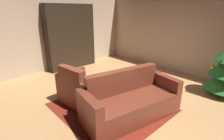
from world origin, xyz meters
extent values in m
plane|color=#B1804E|center=(0.00, 0.00, 0.00)|extent=(7.45, 7.45, 0.00)
cube|color=tan|center=(0.00, 2.80, 1.37)|extent=(6.33, 0.06, 2.75)
cube|color=tan|center=(-3.13, 0.00, 1.37)|extent=(0.06, 5.66, 2.75)
cube|color=maroon|center=(0.10, -0.43, 0.00)|extent=(2.20, 2.04, 0.01)
cube|color=black|center=(-2.73, 0.39, 1.09)|extent=(0.03, 1.73, 2.18)
cube|color=black|center=(-2.90, 1.24, 1.09)|extent=(0.36, 0.02, 2.18)
cube|color=black|center=(-2.90, -0.47, 1.09)|extent=(0.36, 0.03, 2.18)
cube|color=black|center=(-2.90, 0.39, 0.01)|extent=(0.34, 1.68, 0.03)
cube|color=black|center=(-2.90, 0.39, 0.44)|extent=(0.34, 1.68, 0.03)
cube|color=black|center=(-2.90, 0.39, 0.87)|extent=(0.34, 1.68, 0.02)
cube|color=black|center=(-2.90, 0.39, 1.30)|extent=(0.34, 1.68, 0.02)
cube|color=black|center=(-2.90, 0.39, 1.74)|extent=(0.34, 1.68, 0.02)
cube|color=black|center=(-2.90, 0.39, 2.17)|extent=(0.34, 1.68, 0.03)
cube|color=black|center=(-3.04, 0.39, 0.80)|extent=(0.05, 1.10, 0.69)
cube|color=black|center=(-3.01, 0.39, 0.80)|extent=(0.03, 1.13, 0.72)
cube|color=orange|center=(-2.96, 1.18, 0.17)|extent=(0.23, 0.03, 0.28)
cube|color=teal|center=(-2.94, 1.14, 0.14)|extent=(0.27, 0.04, 0.23)
cube|color=#42261F|center=(-2.97, 1.10, 0.19)|extent=(0.21, 0.03, 0.33)
cube|color=#1B5683|center=(-2.94, 1.06, 0.19)|extent=(0.27, 0.03, 0.33)
cube|color=#378C42|center=(-2.95, 1.02, 0.15)|extent=(0.26, 0.04, 0.25)
cube|color=#9957A3|center=(-2.98, 0.97, 0.16)|extent=(0.19, 0.05, 0.26)
cube|color=gold|center=(-2.95, 0.93, 0.14)|extent=(0.24, 0.04, 0.22)
cube|color=#307A42|center=(-2.96, 0.89, 0.17)|extent=(0.23, 0.04, 0.28)
cube|color=#3F7D36|center=(-2.98, 1.17, 1.47)|extent=(0.20, 0.03, 0.30)
cube|color=#B59A8E|center=(-2.96, 1.12, 1.44)|extent=(0.23, 0.05, 0.25)
cube|color=orange|center=(-2.97, 1.07, 1.50)|extent=(0.21, 0.04, 0.37)
cube|color=#284196|center=(-2.95, 1.03, 1.49)|extent=(0.25, 0.03, 0.35)
cube|color=#35754B|center=(-2.99, 0.98, 1.49)|extent=(0.17, 0.05, 0.35)
cube|color=gold|center=(-2.98, 0.93, 1.47)|extent=(0.19, 0.03, 0.31)
cube|color=gold|center=(-2.97, 1.17, 1.88)|extent=(0.20, 0.04, 0.26)
cube|color=red|center=(-2.99, 1.13, 1.87)|extent=(0.18, 0.04, 0.24)
cube|color=navy|center=(-2.95, 1.08, 1.91)|extent=(0.24, 0.05, 0.33)
cube|color=tan|center=(-2.98, 1.03, 1.87)|extent=(0.20, 0.05, 0.24)
cube|color=#BC351B|center=(-2.95, 0.99, 1.87)|extent=(0.25, 0.03, 0.24)
cube|color=#B9A296|center=(-2.97, 0.95, 1.86)|extent=(0.21, 0.03, 0.22)
cube|color=#28703A|center=(-2.94, 0.90, 1.92)|extent=(0.26, 0.03, 0.34)
cube|color=orange|center=(-2.98, 0.87, 1.90)|extent=(0.19, 0.03, 0.31)
cube|color=brown|center=(-0.45, -0.76, 0.20)|extent=(0.79, 0.80, 0.40)
cube|color=brown|center=(-0.42, -1.05, 0.66)|extent=(0.72, 0.24, 0.51)
cube|color=brown|center=(-0.02, -0.72, 0.34)|extent=(0.23, 0.74, 0.68)
cube|color=brown|center=(-0.88, -0.81, 0.34)|extent=(0.23, 0.74, 0.68)
ellipsoid|color=beige|center=(-0.49, -0.69, 0.49)|extent=(0.30, 0.21, 0.18)
sphere|color=beige|center=(-0.49, -0.57, 0.55)|extent=(0.13, 0.13, 0.13)
cube|color=maroon|center=(0.62, -0.37, 0.22)|extent=(1.06, 1.73, 0.43)
cube|color=maroon|center=(0.32, -0.32, 0.66)|extent=(0.47, 1.62, 0.46)
cube|color=maroon|center=(0.46, -1.24, 0.34)|extent=(0.79, 0.30, 0.69)
cube|color=maroon|center=(0.78, 0.50, 0.34)|extent=(0.79, 0.30, 0.69)
cylinder|color=black|center=(0.14, -0.46, 0.22)|extent=(0.04, 0.04, 0.44)
cylinder|color=black|center=(-0.12, -0.32, 0.22)|extent=(0.04, 0.04, 0.44)
cylinder|color=black|center=(-0.14, -0.63, 0.22)|extent=(0.04, 0.04, 0.44)
cylinder|color=silver|center=(-0.04, -0.48, 0.45)|extent=(0.66, 0.66, 0.02)
cube|color=#3B4888|center=(-0.02, -0.43, 0.48)|extent=(0.23, 0.18, 0.03)
cube|color=#408A4E|center=(-0.02, -0.43, 0.51)|extent=(0.18, 0.16, 0.03)
cube|color=gray|center=(-0.02, -0.44, 0.53)|extent=(0.23, 0.14, 0.02)
cube|color=#3D7F50|center=(-0.02, -0.43, 0.56)|extent=(0.20, 0.13, 0.03)
cube|color=tan|center=(-0.01, -0.44, 0.58)|extent=(0.22, 0.13, 0.03)
cylinder|color=#1D5523|center=(-0.04, -0.66, 0.55)|extent=(0.06, 0.06, 0.17)
cylinder|color=#1D5523|center=(-0.04, -0.66, 0.66)|extent=(0.02, 0.02, 0.06)
cylinder|color=brown|center=(1.53, 2.00, 0.08)|extent=(0.08, 0.08, 0.16)
sphere|color=yellow|center=(1.21, 1.89, 0.73)|extent=(0.07, 0.07, 0.07)
sphere|color=yellow|center=(1.27, 1.79, 0.69)|extent=(0.07, 0.07, 0.07)
camera|label=1|loc=(2.51, -2.62, 2.01)|focal=27.63mm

